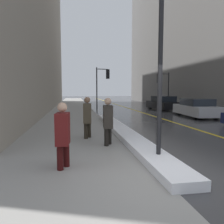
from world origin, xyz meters
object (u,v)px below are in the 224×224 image
Objects in this scene: parked_car_silver at (196,108)px; parked_car_black at (163,103)px; traffic_light_far at (162,83)px; pedestrian_with_shoulder_bag at (108,119)px; lamp_post at (161,35)px; pedestrian_in_glasses at (87,115)px; pedestrian_nearside at (63,132)px; traffic_light_near at (103,80)px.

parked_car_silver is 1.04× the size of parked_car_black.
traffic_light_far reaches higher than pedestrian_with_shoulder_bag.
traffic_light_far is 2.07m from parked_car_black.
lamp_post is at bearing 63.91° from traffic_light_far.
parked_car_black is (8.21, 11.94, -0.26)m from pedestrian_in_glasses.
traffic_light_far is 2.29× the size of pedestrian_in_glasses.
pedestrian_in_glasses is 10.13m from parked_car_silver.
pedestrian_nearside is 0.35× the size of parked_car_silver.
traffic_light_near is 14.00m from pedestrian_with_shoulder_bag.
pedestrian_nearside is 0.98× the size of pedestrian_with_shoulder_bag.
pedestrian_with_shoulder_bag reaches higher than parked_car_black.
traffic_light_far is at bearing -8.76° from parked_car_black.
lamp_post is 15.75m from traffic_light_near.
pedestrian_with_shoulder_bag is at bearing 146.32° from parked_car_black.
pedestrian_nearside is 2.48m from pedestrian_with_shoulder_bag.
pedestrian_in_glasses is at bearing 116.87° from lamp_post.
pedestrian_nearside is 0.98× the size of pedestrian_in_glasses.
traffic_light_near is 16.23m from pedestrian_nearside.
lamp_post reaches higher than traffic_light_far.
pedestrian_nearside is 17.70m from parked_car_black.
lamp_post is 3.44× the size of pedestrian_nearside.
parked_car_silver is at bearing 140.36° from pedestrian_nearside.
parked_car_black is (7.59, 13.19, -0.26)m from pedestrian_with_shoulder_bag.
traffic_light_near is at bearing 173.98° from pedestrian_in_glasses.
pedestrian_in_glasses is at bearing 141.74° from parked_car_black.
pedestrian_in_glasses reaches higher than parked_car_black.
traffic_light_near is 1.10× the size of traffic_light_far.
parked_car_black is at bearing 153.97° from pedestrian_nearside.
lamp_post is 3.36× the size of pedestrian_in_glasses.
traffic_light_far is at bearing 4.20° from parked_car_silver.
pedestrian_in_glasses is 0.36× the size of parked_car_silver.
traffic_light_far is at bearing 66.95° from lamp_post.
pedestrian_in_glasses is at bearing 130.55° from parked_car_silver.
pedestrian_with_shoulder_bag is (1.39, 2.05, 0.02)m from pedestrian_nearside.
traffic_light_far is 6.65m from parked_car_silver.
parked_car_silver is (8.20, 5.95, -0.27)m from pedestrian_in_glasses.
traffic_light_far reaches higher than pedestrian_in_glasses.
pedestrian_with_shoulder_bag is 0.36× the size of parked_car_silver.
pedestrian_in_glasses is at bearing -108.70° from traffic_light_near.
parked_car_silver is (-0.04, -6.32, -2.06)m from traffic_light_far.
pedestrian_in_glasses is at bearing 171.22° from pedestrian_nearside.
lamp_post reaches higher than pedestrian_with_shoulder_bag.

